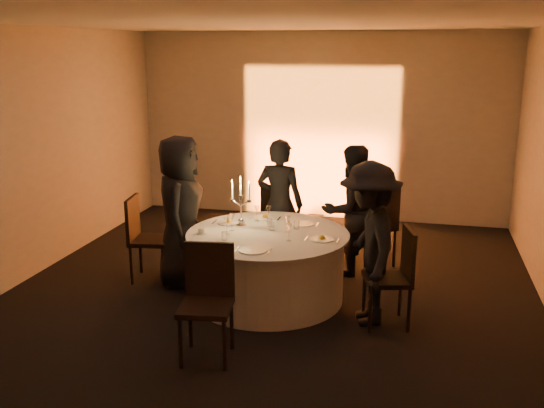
% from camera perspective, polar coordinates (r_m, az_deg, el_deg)
% --- Properties ---
extents(floor, '(7.00, 7.00, 0.00)m').
position_cam_1_polar(floor, '(6.94, -0.40, -8.83)').
color(floor, black).
rests_on(floor, ground).
extents(ceiling, '(7.00, 7.00, 0.00)m').
position_cam_1_polar(ceiling, '(6.36, -0.44, 16.78)').
color(ceiling, silver).
rests_on(ceiling, wall_back).
extents(wall_back, '(7.00, 0.00, 7.00)m').
position_cam_1_polar(wall_back, '(9.87, 4.57, 7.26)').
color(wall_back, '#A7A19B').
rests_on(wall_back, floor).
extents(wall_front, '(7.00, 0.00, 7.00)m').
position_cam_1_polar(wall_front, '(3.34, -15.37, -8.21)').
color(wall_front, '#A7A19B').
rests_on(wall_front, floor).
extents(wall_left, '(0.00, 7.00, 7.00)m').
position_cam_1_polar(wall_left, '(7.77, -22.48, 4.18)').
color(wall_left, '#A7A19B').
rests_on(wall_left, floor).
extents(uplighter_fixture, '(0.25, 0.12, 0.10)m').
position_cam_1_polar(uplighter_fixture, '(9.88, 4.12, -1.32)').
color(uplighter_fixture, black).
rests_on(uplighter_fixture, floor).
extents(banquet_table, '(1.80, 1.80, 0.77)m').
position_cam_1_polar(banquet_table, '(6.79, -0.40, -5.86)').
color(banquet_table, black).
rests_on(banquet_table, floor).
extents(chair_left, '(0.51, 0.51, 1.03)m').
position_cam_1_polar(chair_left, '(7.46, -12.04, -2.69)').
color(chair_left, black).
rests_on(chair_left, floor).
extents(chair_back_left, '(0.46, 0.46, 0.93)m').
position_cam_1_polar(chair_back_left, '(8.32, 0.54, -0.97)').
color(chair_back_left, black).
rests_on(chair_back_left, floor).
extents(chair_back_right, '(0.66, 0.66, 1.07)m').
position_cam_1_polar(chair_back_right, '(7.81, 9.89, -1.60)').
color(chair_back_right, black).
rests_on(chair_back_right, floor).
extents(chair_right, '(0.54, 0.54, 1.02)m').
position_cam_1_polar(chair_right, '(6.24, 11.57, -6.21)').
color(chair_right, black).
rests_on(chair_right, floor).
extents(chair_front, '(0.52, 0.52, 1.05)m').
position_cam_1_polar(chair_front, '(5.56, -6.09, -8.42)').
color(chair_front, black).
rests_on(chair_front, floor).
extents(guest_left, '(0.73, 0.96, 1.78)m').
position_cam_1_polar(guest_left, '(7.17, -8.62, -0.65)').
color(guest_left, black).
rests_on(guest_left, floor).
extents(guest_back_left, '(0.64, 0.46, 1.66)m').
position_cam_1_polar(guest_back_left, '(7.65, 0.73, 0.00)').
color(guest_back_left, black).
rests_on(guest_back_left, floor).
extents(guest_back_right, '(1.00, 0.97, 1.62)m').
position_cam_1_polar(guest_back_right, '(7.49, 7.44, -0.59)').
color(guest_back_right, black).
rests_on(guest_back_right, floor).
extents(guest_right, '(0.89, 1.21, 1.68)m').
position_cam_1_polar(guest_right, '(6.17, 9.12, -3.71)').
color(guest_right, black).
rests_on(guest_right, floor).
extents(plate_left, '(0.36, 0.26, 0.08)m').
position_cam_1_polar(plate_left, '(7.04, -4.12, -1.68)').
color(plate_left, white).
rests_on(plate_left, banquet_table).
extents(plate_back_left, '(0.35, 0.25, 0.08)m').
position_cam_1_polar(plate_back_left, '(7.23, -0.65, -1.20)').
color(plate_back_left, white).
rests_on(plate_back_left, banquet_table).
extents(plate_back_right, '(0.35, 0.25, 0.01)m').
position_cam_1_polar(plate_back_right, '(6.99, 2.90, -1.87)').
color(plate_back_right, white).
rests_on(plate_back_right, banquet_table).
extents(plate_right, '(0.36, 0.25, 0.08)m').
position_cam_1_polar(plate_right, '(6.45, 4.73, -3.23)').
color(plate_right, white).
rests_on(plate_right, banquet_table).
extents(plate_front, '(0.36, 0.29, 0.01)m').
position_cam_1_polar(plate_front, '(6.10, -1.79, -4.35)').
color(plate_front, white).
rests_on(plate_front, banquet_table).
extents(coffee_cup, '(0.11, 0.11, 0.07)m').
position_cam_1_polar(coffee_cup, '(6.68, -6.65, -2.55)').
color(coffee_cup, white).
rests_on(coffee_cup, banquet_table).
extents(candelabra, '(0.25, 0.12, 0.59)m').
position_cam_1_polar(candelabra, '(6.86, -2.95, -0.47)').
color(candelabra, white).
rests_on(candelabra, banquet_table).
extents(wine_glass_a, '(0.07, 0.07, 0.19)m').
position_cam_1_polar(wine_glass_a, '(6.36, 1.61, -2.32)').
color(wine_glass_a, silver).
rests_on(wine_glass_a, banquet_table).
extents(wine_glass_b, '(0.07, 0.07, 0.19)m').
position_cam_1_polar(wine_glass_b, '(7.05, -0.32, -0.61)').
color(wine_glass_b, silver).
rests_on(wine_glass_b, banquet_table).
extents(wine_glass_c, '(0.07, 0.07, 0.19)m').
position_cam_1_polar(wine_glass_c, '(6.65, 1.47, -1.56)').
color(wine_glass_c, silver).
rests_on(wine_glass_c, banquet_table).
extents(wine_glass_d, '(0.07, 0.07, 0.19)m').
position_cam_1_polar(wine_glass_d, '(6.73, -3.81, -1.39)').
color(wine_glass_d, silver).
rests_on(wine_glass_d, banquet_table).
extents(wine_glass_e, '(0.07, 0.07, 0.19)m').
position_cam_1_polar(wine_glass_e, '(6.59, -4.27, -1.75)').
color(wine_glass_e, silver).
rests_on(wine_glass_e, banquet_table).
extents(wine_glass_f, '(0.07, 0.07, 0.19)m').
position_cam_1_polar(wine_glass_f, '(7.08, -1.43, -0.55)').
color(wine_glass_f, silver).
rests_on(wine_glass_f, banquet_table).
extents(tumbler_a, '(0.07, 0.07, 0.09)m').
position_cam_1_polar(tumbler_a, '(6.89, -0.22, -1.78)').
color(tumbler_a, silver).
rests_on(tumbler_a, banquet_table).
extents(tumbler_b, '(0.07, 0.07, 0.09)m').
position_cam_1_polar(tumbler_b, '(6.76, -0.05, -2.11)').
color(tumbler_b, silver).
rests_on(tumbler_b, banquet_table).
extents(tumbler_c, '(0.07, 0.07, 0.09)m').
position_cam_1_polar(tumbler_c, '(6.81, 2.32, -1.98)').
color(tumbler_c, silver).
rests_on(tumbler_c, banquet_table).
extents(tumbler_d, '(0.07, 0.07, 0.09)m').
position_cam_1_polar(tumbler_d, '(6.44, -4.49, -3.01)').
color(tumbler_d, silver).
rests_on(tumbler_d, banquet_table).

